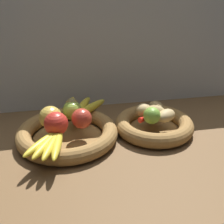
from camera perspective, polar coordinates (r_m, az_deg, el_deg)
name	(u,v)px	position (r cm, az deg, el deg)	size (l,w,h in cm)	color
ground_plane	(117,139)	(101.99, 0.97, -5.65)	(140.00, 90.00, 3.00)	brown
back_wall	(102,45)	(119.16, -2.04, 13.99)	(140.00, 3.00, 55.00)	silver
fruit_bowl_left	(68,133)	(98.69, -9.32, -4.43)	(36.09, 36.09, 5.51)	olive
fruit_bowl_right	(154,125)	(104.13, 8.81, -2.69)	(29.56, 29.56, 5.51)	olive
apple_green_back	(72,110)	(100.32, -8.35, 0.34)	(7.09, 7.09, 7.09)	#8CAD3D
apple_golden_left	(51,117)	(95.58, -12.77, -1.10)	(7.92, 7.92, 7.92)	gold
apple_red_right	(82,118)	(93.97, -6.39, -1.36)	(7.07, 7.07, 7.07)	#B73828
apple_red_front	(56,124)	(90.92, -11.67, -2.42)	(7.96, 7.96, 7.96)	red
pear_brown	(72,108)	(101.30, -8.38, 0.81)	(5.49, 5.71, 7.78)	olive
banana_bunch_front	(50,143)	(85.87, -12.82, -6.33)	(13.24, 19.14, 2.73)	yellow
banana_bunch_back	(82,107)	(107.25, -6.37, 0.99)	(15.80, 19.96, 3.07)	gold
potato_large	(155,112)	(101.70, 9.01, 0.00)	(7.79, 5.11, 5.01)	tan
potato_small	(166,116)	(100.29, 11.27, -0.74)	(8.36, 5.32, 4.47)	tan
potato_back	(156,107)	(106.06, 9.23, 0.98)	(6.84, 5.50, 4.64)	#A38451
potato_oblong	(144,110)	(102.99, 6.66, 0.44)	(6.23, 5.46, 4.83)	tan
lime_near	(152,116)	(97.45, 8.37, -0.75)	(6.18, 6.18, 6.18)	#7AAD3D
chili_pepper	(152,116)	(102.08, 8.31, -0.77)	(2.05, 2.05, 12.28)	red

